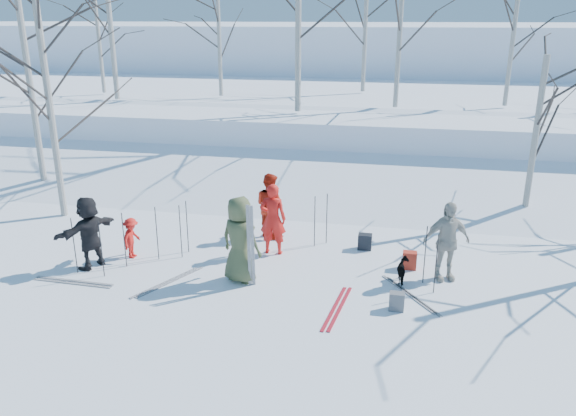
% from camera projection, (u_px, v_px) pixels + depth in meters
% --- Properties ---
extents(ground, '(120.00, 120.00, 0.00)m').
position_uv_depth(ground, '(274.00, 286.00, 12.26)').
color(ground, white).
rests_on(ground, ground).
extents(snow_ramp, '(70.00, 9.49, 4.12)m').
position_uv_depth(snow_ramp, '(321.00, 188.00, 18.70)').
color(snow_ramp, white).
rests_on(snow_ramp, ground).
extents(snow_plateau, '(70.00, 18.00, 2.20)m').
position_uv_depth(snow_plateau, '(350.00, 114.00, 27.69)').
color(snow_plateau, white).
rests_on(snow_plateau, ground).
extents(far_hill, '(90.00, 30.00, 6.00)m').
position_uv_depth(far_hill, '(375.00, 62.00, 46.84)').
color(far_hill, white).
rests_on(far_hill, ground).
extents(skier_olive_center, '(1.10, 0.90, 1.95)m').
position_uv_depth(skier_olive_center, '(240.00, 240.00, 12.22)').
color(skier_olive_center, '#424B2D').
rests_on(skier_olive_center, ground).
extents(skier_red_north, '(0.66, 0.44, 1.79)m').
position_uv_depth(skier_red_north, '(273.00, 219.00, 13.69)').
color(skier_red_north, red).
rests_on(skier_red_north, ground).
extents(skier_redor_behind, '(1.05, 0.99, 1.73)m').
position_uv_depth(skier_redor_behind, '(270.00, 205.00, 14.79)').
color(skier_redor_behind, '#B3210D').
rests_on(skier_redor_behind, ground).
extents(skier_red_seated, '(0.40, 0.66, 1.01)m').
position_uv_depth(skier_red_seated, '(132.00, 238.00, 13.57)').
color(skier_red_seated, red).
rests_on(skier_red_seated, ground).
extents(skier_cream_east, '(1.15, 0.77, 1.81)m').
position_uv_depth(skier_cream_east, '(446.00, 241.00, 12.31)').
color(skier_cream_east, beige).
rests_on(skier_cream_east, ground).
extents(skier_grey_west, '(1.11, 1.67, 1.73)m').
position_uv_depth(skier_grey_west, '(89.00, 232.00, 12.93)').
color(skier_grey_west, black).
rests_on(skier_grey_west, ground).
extents(dog, '(0.35, 0.65, 0.53)m').
position_uv_depth(dog, '(404.00, 271.00, 12.36)').
color(dog, black).
rests_on(dog, ground).
extents(upright_ski_left, '(0.09, 0.16, 1.90)m').
position_uv_depth(upright_ski_left, '(249.00, 246.00, 11.94)').
color(upright_ski_left, silver).
rests_on(upright_ski_left, ground).
extents(upright_ski_right, '(0.10, 0.23, 1.89)m').
position_uv_depth(upright_ski_right, '(253.00, 246.00, 11.93)').
color(upright_ski_right, silver).
rests_on(upright_ski_right, ground).
extents(ski_pair_a, '(1.99, 2.09, 0.02)m').
position_uv_depth(ski_pair_a, '(410.00, 295.00, 11.85)').
color(ski_pair_a, silver).
rests_on(ski_pair_a, ground).
extents(ski_pair_b, '(1.71, 2.06, 0.02)m').
position_uv_depth(ski_pair_b, '(168.00, 282.00, 12.41)').
color(ski_pair_b, silver).
rests_on(ski_pair_b, ground).
extents(ski_pair_c, '(0.67, 1.95, 0.02)m').
position_uv_depth(ski_pair_c, '(337.00, 308.00, 11.30)').
color(ski_pair_c, '#A81825').
rests_on(ski_pair_c, ground).
extents(ski_pair_d, '(0.32, 1.91, 0.02)m').
position_uv_depth(ski_pair_d, '(73.00, 282.00, 12.41)').
color(ski_pair_d, silver).
rests_on(ski_pair_d, ground).
extents(ski_pole_a, '(0.02, 0.02, 1.34)m').
position_uv_depth(ski_pole_a, '(101.00, 249.00, 12.51)').
color(ski_pole_a, black).
rests_on(ski_pole_a, ground).
extents(ski_pole_b, '(0.02, 0.02, 1.34)m').
position_uv_depth(ski_pole_b, '(74.00, 246.00, 12.67)').
color(ski_pole_b, black).
rests_on(ski_pole_b, ground).
extents(ski_pole_c, '(0.02, 0.02, 1.34)m').
position_uv_depth(ski_pole_c, '(327.00, 219.00, 14.37)').
color(ski_pole_c, black).
rests_on(ski_pole_c, ground).
extents(ski_pole_d, '(0.02, 0.02, 1.34)m').
position_uv_depth(ski_pole_d, '(181.00, 232.00, 13.50)').
color(ski_pole_d, black).
rests_on(ski_pole_d, ground).
extents(ski_pole_e, '(0.02, 0.02, 1.34)m').
position_uv_depth(ski_pole_e, '(315.00, 222.00, 14.17)').
color(ski_pole_e, black).
rests_on(ski_pole_e, ground).
extents(ski_pole_f, '(0.02, 0.02, 1.34)m').
position_uv_depth(ski_pole_f, '(436.00, 264.00, 11.74)').
color(ski_pole_f, black).
rests_on(ski_pole_f, ground).
extents(ski_pole_g, '(0.02, 0.02, 1.34)m').
position_uv_depth(ski_pole_g, '(187.00, 227.00, 13.82)').
color(ski_pole_g, black).
rests_on(ski_pole_g, ground).
extents(ski_pole_h, '(0.02, 0.02, 1.34)m').
position_uv_depth(ski_pole_h, '(425.00, 255.00, 12.19)').
color(ski_pole_h, black).
rests_on(ski_pole_h, ground).
extents(ski_pole_i, '(0.02, 0.02, 1.34)m').
position_uv_depth(ski_pole_i, '(157.00, 233.00, 13.39)').
color(ski_pole_i, black).
rests_on(ski_pole_i, ground).
extents(ski_pole_j, '(0.02, 0.02, 1.34)m').
position_uv_depth(ski_pole_j, '(124.00, 240.00, 13.00)').
color(ski_pole_j, black).
rests_on(ski_pole_j, ground).
extents(backpack_red, '(0.32, 0.22, 0.42)m').
position_uv_depth(backpack_red, '(410.00, 260.00, 13.04)').
color(backpack_red, '#AD2A1A').
rests_on(backpack_red, ground).
extents(backpack_grey, '(0.30, 0.20, 0.38)m').
position_uv_depth(backpack_grey, '(397.00, 301.00, 11.20)').
color(backpack_grey, '#56575D').
rests_on(backpack_grey, ground).
extents(backpack_dark, '(0.34, 0.24, 0.40)m').
position_uv_depth(backpack_dark, '(365.00, 242.00, 14.13)').
color(backpack_dark, black).
rests_on(backpack_dark, ground).
extents(birch_plateau_a, '(4.81, 4.81, 6.01)m').
position_uv_depth(birch_plateau_a, '(400.00, 27.00, 21.14)').
color(birch_plateau_a, silver).
rests_on(birch_plateau_a, snow_plateau).
extents(birch_plateau_b, '(3.78, 3.78, 4.55)m').
position_uv_depth(birch_plateau_b, '(99.00, 42.00, 25.60)').
color(birch_plateau_b, silver).
rests_on(birch_plateau_b, snow_plateau).
extents(birch_plateau_c, '(4.80, 4.80, 5.99)m').
position_uv_depth(birch_plateau_c, '(365.00, 25.00, 25.78)').
color(birch_plateau_c, silver).
rests_on(birch_plateau_c, snow_plateau).
extents(birch_plateau_d, '(5.78, 5.78, 7.40)m').
position_uv_depth(birch_plateau_d, '(298.00, 7.00, 19.96)').
color(birch_plateau_d, silver).
rests_on(birch_plateau_d, snow_plateau).
extents(birch_plateau_e, '(5.71, 5.71, 7.31)m').
position_uv_depth(birch_plateau_e, '(109.00, 9.00, 23.03)').
color(birch_plateau_e, silver).
rests_on(birch_plateau_e, snow_plateau).
extents(birch_plateau_f, '(3.90, 3.90, 4.72)m').
position_uv_depth(birch_plateau_f, '(512.00, 44.00, 21.68)').
color(birch_plateau_f, silver).
rests_on(birch_plateau_f, snow_plateau).
extents(birch_plateau_g, '(3.64, 3.64, 4.35)m').
position_uv_depth(birch_plateau_g, '(219.00, 45.00, 24.56)').
color(birch_plateau_g, silver).
rests_on(birch_plateau_g, snow_plateau).
extents(birch_edge_a, '(4.90, 4.90, 6.14)m').
position_uv_depth(birch_edge_a, '(50.00, 112.00, 15.62)').
color(birch_edge_a, silver).
rests_on(birch_edge_a, ground).
extents(birch_edge_d, '(5.40, 5.40, 6.85)m').
position_uv_depth(birch_edge_d, '(31.00, 88.00, 17.87)').
color(birch_edge_d, silver).
rests_on(birch_edge_d, ground).
extents(birch_edge_e, '(3.84, 3.84, 4.63)m').
position_uv_depth(birch_edge_e, '(535.00, 141.00, 15.49)').
color(birch_edge_e, silver).
rests_on(birch_edge_e, ground).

